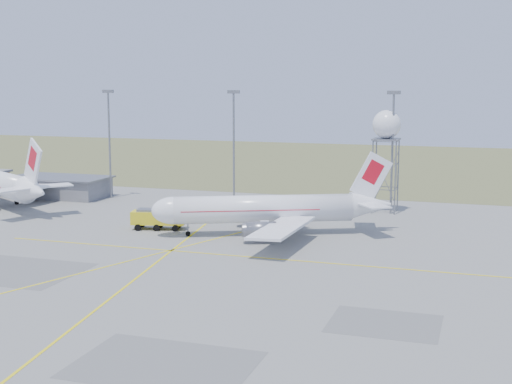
% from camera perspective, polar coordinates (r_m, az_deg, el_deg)
% --- Properties ---
extents(ground, '(400.00, 400.00, 0.00)m').
position_cam_1_polar(ground, '(66.25, -13.43, -10.68)').
color(ground, gray).
rests_on(ground, ground).
extents(grass_strip, '(400.00, 120.00, 0.03)m').
position_cam_1_polar(grass_strip, '(197.01, 8.38, 2.29)').
color(grass_strip, olive).
rests_on(grass_strip, ground).
extents(building_grey, '(19.00, 10.00, 3.90)m').
position_cam_1_polar(building_grey, '(142.16, -15.43, 0.40)').
color(building_grey, gray).
rests_on(building_grey, ground).
extents(mast_a, '(2.20, 0.50, 20.50)m').
position_cam_1_polar(mast_a, '(137.53, -11.66, 4.50)').
color(mast_a, gray).
rests_on(mast_a, ground).
extents(mast_b, '(2.20, 0.50, 20.50)m').
position_cam_1_polar(mast_b, '(126.97, -1.79, 4.34)').
color(mast_b, gray).
rests_on(mast_b, ground).
extents(mast_c, '(2.20, 0.50, 20.50)m').
position_cam_1_polar(mast_c, '(120.32, 10.87, 3.95)').
color(mast_c, gray).
rests_on(mast_c, ground).
extents(airliner_main, '(33.41, 31.14, 11.95)m').
position_cam_1_polar(airliner_main, '(102.89, 0.92, -1.40)').
color(airliner_main, white).
rests_on(airliner_main, ground).
extents(radar_tower, '(4.78, 4.78, 17.29)m').
position_cam_1_polar(radar_tower, '(121.87, 10.35, 2.91)').
color(radar_tower, gray).
rests_on(radar_tower, ground).
extents(fire_truck, '(8.37, 4.63, 3.19)m').
position_cam_1_polar(fire_truck, '(107.76, -7.69, -2.17)').
color(fire_truck, yellow).
rests_on(fire_truck, ground).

